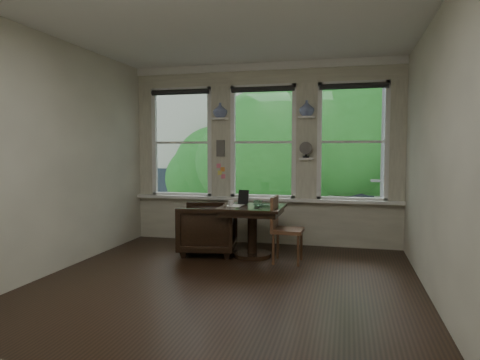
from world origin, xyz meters
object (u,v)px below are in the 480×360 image
(armchair_left, at_px, (207,228))
(side_chair_right, at_px, (288,230))
(table, at_px, (252,231))
(laptop, at_px, (266,206))
(mug, at_px, (231,204))

(armchair_left, height_order, side_chair_right, side_chair_right)
(armchair_left, bearing_deg, side_chair_right, 70.88)
(armchair_left, bearing_deg, table, 79.05)
(laptop, relative_size, mug, 3.86)
(laptop, distance_m, mug, 0.51)
(side_chair_right, relative_size, laptop, 2.60)
(armchair_left, distance_m, side_chair_right, 1.27)
(side_chair_right, distance_m, laptop, 0.49)
(table, relative_size, laptop, 2.55)
(table, height_order, mug, mug)
(armchair_left, bearing_deg, mug, 62.53)
(laptop, bearing_deg, mug, -170.14)
(laptop, height_order, mug, mug)
(table, xyz_separation_m, laptop, (0.21, -0.02, 0.39))
(armchair_left, xyz_separation_m, laptop, (0.91, -0.04, 0.38))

